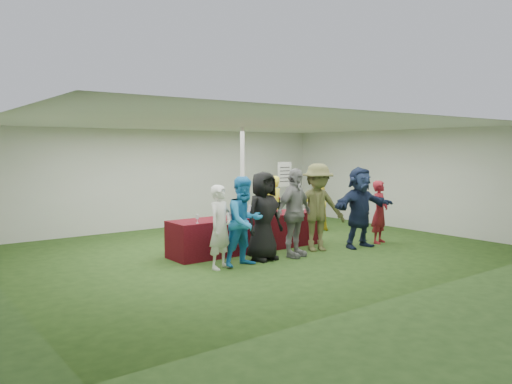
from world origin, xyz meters
TOP-DOWN VIEW (x-y plane):
  - ground at (0.00, 0.00)m, footprint 60.00×60.00m
  - tent at (0.50, 1.20)m, footprint 10.00×10.00m
  - serving_table at (-0.13, 0.09)m, footprint 3.60×0.80m
  - wine_bottles at (0.49, 0.23)m, footprint 0.74×0.14m
  - wine_glasses at (-0.50, -0.17)m, footprint 2.77×0.15m
  - water_bottle at (-0.05, 0.17)m, footprint 0.07×0.07m
  - bar_towel at (1.34, 0.14)m, footprint 0.25×0.18m
  - dump_bucket at (1.50, -0.13)m, footprint 0.22×0.22m
  - wine_list_sign at (2.86, 2.41)m, footprint 0.50×0.03m
  - staff_pourer at (1.20, 0.89)m, footprint 0.58×0.41m
  - staff_back at (2.77, 1.06)m, footprint 0.82×0.66m
  - customer_0 at (-1.53, -0.95)m, footprint 0.65×0.54m
  - customer_1 at (-1.05, -1.03)m, footprint 0.85×0.69m
  - customer_2 at (-0.46, -0.86)m, footprint 0.91×0.65m
  - customer_3 at (0.20, -1.01)m, footprint 1.12×0.67m
  - customer_4 at (0.99, -0.86)m, footprint 1.38×1.10m
  - customer_5 at (2.00, -1.15)m, footprint 1.70×0.66m
  - customer_6 at (2.77, -1.09)m, footprint 0.61×0.50m

SIDE VIEW (x-z plane):
  - ground at x=0.00m, z-range 0.00..0.00m
  - serving_table at x=-0.13m, z-range 0.00..0.75m
  - customer_6 at x=2.77m, z-range 0.00..1.45m
  - staff_pourer at x=1.20m, z-range 0.00..1.53m
  - bar_towel at x=1.34m, z-range 0.75..0.78m
  - customer_0 at x=-1.53m, z-range 0.00..1.53m
  - staff_back at x=2.77m, z-range 0.00..1.59m
  - customer_1 at x=-1.05m, z-range 0.00..1.67m
  - dump_bucket at x=1.50m, z-range 0.75..0.93m
  - water_bottle at x=-0.05m, z-range 0.74..0.97m
  - wine_glasses at x=-0.50m, z-range 0.78..0.94m
  - wine_bottles at x=0.49m, z-range 0.71..1.03m
  - customer_2 at x=-0.46m, z-range 0.00..1.74m
  - customer_5 at x=2.00m, z-range 0.00..1.79m
  - customer_3 at x=0.20m, z-range 0.00..1.80m
  - customer_4 at x=0.99m, z-range 0.00..1.87m
  - wine_list_sign at x=2.86m, z-range 0.42..2.22m
  - tent at x=0.50m, z-range -3.65..6.35m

